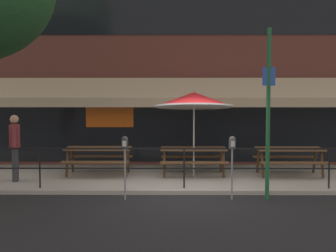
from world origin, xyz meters
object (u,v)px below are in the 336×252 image
(patio_umbrella_centre, at_px, (194,100))
(pedestrian_walking, at_px, (15,144))
(picnic_table_centre, at_px, (193,153))
(picnic_table_left, at_px, (98,153))
(parking_meter_near, at_px, (125,148))
(picnic_table_right, at_px, (289,154))
(parking_meter_far, at_px, (232,148))
(street_sign_pole, at_px, (268,112))

(patio_umbrella_centre, distance_m, pedestrian_walking, 4.82)
(picnic_table_centre, relative_size, patio_umbrella_centre, 0.75)
(picnic_table_centre, bearing_deg, picnic_table_left, 179.14)
(picnic_table_centre, relative_size, parking_meter_near, 1.27)
(picnic_table_right, xyz_separation_m, pedestrian_walking, (-7.28, -0.85, 0.35))
(picnic_table_right, bearing_deg, parking_meter_far, -126.97)
(patio_umbrella_centre, height_order, parking_meter_near, patio_umbrella_centre)
(picnic_table_left, bearing_deg, pedestrian_walking, -154.89)
(pedestrian_walking, bearing_deg, parking_meter_far, -17.39)
(picnic_table_right, distance_m, parking_meter_near, 4.99)
(picnic_table_centre, xyz_separation_m, pedestrian_walking, (-4.64, -0.90, 0.35))
(patio_umbrella_centre, xyz_separation_m, parking_meter_near, (-1.64, -2.37, -1.03))
(patio_umbrella_centre, distance_m, parking_meter_near, 3.06)
(parking_meter_far, bearing_deg, parking_meter_near, -179.88)
(parking_meter_near, bearing_deg, patio_umbrella_centre, 55.36)
(picnic_table_centre, distance_m, parking_meter_near, 3.09)
(parking_meter_near, xyz_separation_m, parking_meter_far, (2.37, 0.00, 0.00))
(picnic_table_right, relative_size, pedestrian_walking, 1.05)
(picnic_table_left, relative_size, patio_umbrella_centre, 0.75)
(parking_meter_far, bearing_deg, picnic_table_left, 142.14)
(parking_meter_near, relative_size, parking_meter_far, 1.00)
(picnic_table_right, xyz_separation_m, parking_meter_near, (-4.28, -2.54, 0.44))
(picnic_table_right, height_order, street_sign_pole, street_sign_pole)
(picnic_table_centre, xyz_separation_m, patio_umbrella_centre, (0.00, -0.21, 1.47))
(picnic_table_left, distance_m, parking_meter_far, 4.29)
(picnic_table_left, xyz_separation_m, parking_meter_near, (1.00, -2.62, 0.44))
(picnic_table_right, relative_size, parking_meter_far, 1.27)
(street_sign_pole, bearing_deg, parking_meter_near, -179.17)
(patio_umbrella_centre, relative_size, pedestrian_walking, 1.40)
(picnic_table_centre, bearing_deg, picnic_table_right, -1.03)
(picnic_table_left, distance_m, street_sign_pole, 5.05)
(parking_meter_near, distance_m, parking_meter_far, 2.37)
(patio_umbrella_centre, xyz_separation_m, street_sign_pole, (1.52, -2.33, -0.23))
(patio_umbrella_centre, relative_size, parking_meter_near, 1.69)
(picnic_table_right, xyz_separation_m, patio_umbrella_centre, (-2.64, -0.16, 1.47))
(picnic_table_centre, bearing_deg, street_sign_pole, -59.06)
(picnic_table_left, relative_size, parking_meter_far, 1.27)
(patio_umbrella_centre, bearing_deg, street_sign_pole, -56.82)
(pedestrian_walking, bearing_deg, picnic_table_centre, 10.95)
(picnic_table_left, relative_size, street_sign_pole, 0.47)
(picnic_table_right, height_order, parking_meter_near, parking_meter_near)
(parking_meter_far, bearing_deg, picnic_table_right, 53.03)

